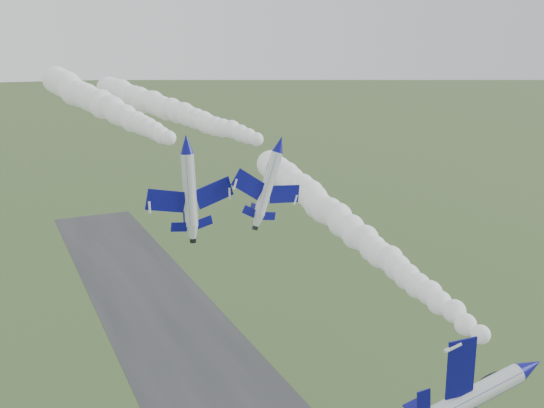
{
  "coord_description": "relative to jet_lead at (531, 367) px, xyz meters",
  "views": [
    {
      "loc": [
        -29.23,
        -40.32,
        54.53
      ],
      "look_at": [
        0.2,
        21.46,
        36.63
      ],
      "focal_mm": 40.0,
      "sensor_mm": 36.0,
      "label": 1
    }
  ],
  "objects": [
    {
      "name": "jet_lead",
      "position": [
        0.0,
        0.0,
        0.0
      ],
      "size": [
        4.59,
        13.82,
        11.05
      ],
      "rotation": [
        0.0,
        1.31,
        -0.08
      ],
      "color": "silver"
    },
    {
      "name": "smoke_trail_jet_lead",
      "position": [
        4.97,
        38.14,
        1.99
      ],
      "size": [
        10.5,
        70.03,
        5.27
      ],
      "primitive_type": null,
      "rotation": [
        0.0,
        0.0,
        -0.08
      ],
      "color": "white"
    },
    {
      "name": "jet_pair_left",
      "position": [
        -18.33,
        33.67,
        15.09
      ],
      "size": [
        10.79,
        12.87,
        3.18
      ],
      "rotation": [
        0.0,
        -0.03,
        0.1
      ],
      "color": "silver"
    },
    {
      "name": "smoke_trail_jet_pair_left",
      "position": [
        -22.12,
        66.88,
        17.18
      ],
      "size": [
        11.11,
        60.91,
        5.27
      ],
      "primitive_type": null,
      "rotation": [
        0.0,
        0.0,
        0.1
      ],
      "color": "white"
    },
    {
      "name": "jet_pair_right",
      "position": [
        -6.28,
        34.37,
        14.11
      ],
      "size": [
        9.57,
        12.01,
        3.98
      ],
      "rotation": [
        0.0,
        0.34,
        0.13
      ],
      "color": "silver"
    },
    {
      "name": "smoke_trail_jet_pair_right",
      "position": [
        -9.92,
        72.73,
        15.37
      ],
      "size": [
        14.69,
        71.62,
        5.2
      ],
      "primitive_type": null,
      "rotation": [
        0.0,
        0.0,
        0.13
      ],
      "color": "white"
    }
  ]
}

